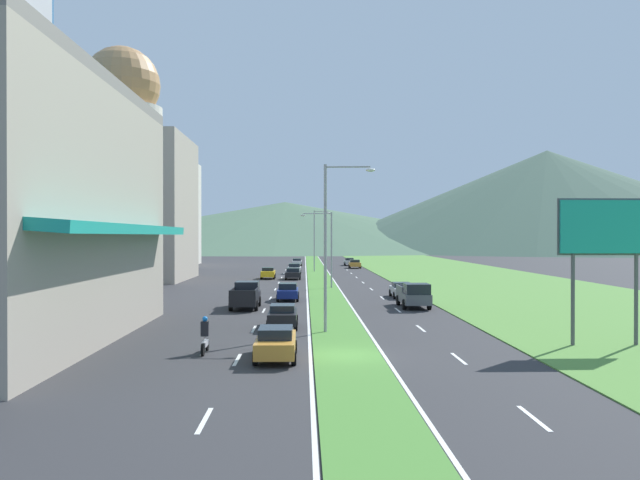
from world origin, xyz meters
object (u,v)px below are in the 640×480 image
(street_lamp_near, at_px, (331,236))
(motorcycle_rider, at_px, (205,338))
(car_4, at_px, (283,316))
(pickup_truck_0, at_px, (414,295))
(street_lamp_mid, at_px, (327,243))
(car_1, at_px, (294,268))
(car_5, at_px, (402,290))
(car_9, at_px, (276,343))
(car_7, at_px, (293,273))
(street_lamp_far, at_px, (316,237))
(car_6, at_px, (268,273))
(car_3, at_px, (349,262))
(car_8, at_px, (297,262))
(pickup_truck_1, at_px, (246,296))
(car_2, at_px, (355,264))
(car_0, at_px, (288,292))
(billboard_roadside, at_px, (605,235))

(street_lamp_near, relative_size, motorcycle_rider, 4.93)
(car_4, xyz_separation_m, pickup_truck_0, (9.99, 10.80, 0.23))
(street_lamp_mid, relative_size, car_1, 1.84)
(car_5, distance_m, pickup_truck_0, 8.43)
(street_lamp_mid, relative_size, car_9, 1.80)
(car_4, distance_m, car_7, 44.09)
(street_lamp_far, distance_m, car_9, 71.79)
(car_6, xyz_separation_m, car_7, (3.30, -0.93, -0.02))
(street_lamp_near, height_order, car_1, street_lamp_near)
(car_3, bearing_deg, car_1, -21.12)
(car_7, xyz_separation_m, pickup_truck_0, (10.12, -33.29, 0.22))
(car_8, bearing_deg, street_lamp_mid, -175.77)
(car_5, distance_m, car_7, 26.98)
(street_lamp_far, bearing_deg, motorcycle_rider, -95.41)
(pickup_truck_1, bearing_deg, pickup_truck_0, -90.42)
(car_2, xyz_separation_m, car_5, (0.13, -53.21, -0.04))
(car_6, relative_size, car_7, 0.92)
(street_lamp_near, xyz_separation_m, car_4, (-2.88, 2.04, -4.89))
(car_0, distance_m, car_2, 56.56)
(billboard_roadside, relative_size, car_3, 1.69)
(pickup_truck_1, xyz_separation_m, motorcycle_rider, (-0.20, -19.41, -0.24))
(street_lamp_near, height_order, car_4, street_lamp_near)
(car_2, xyz_separation_m, car_6, (-13.63, -27.42, 0.01))
(car_5, relative_size, pickup_truck_1, 0.82)
(car_5, bearing_deg, car_7, -157.19)
(car_3, bearing_deg, car_6, -19.55)
(car_2, bearing_deg, pickup_truck_0, -0.19)
(pickup_truck_0, bearing_deg, car_1, -167.52)
(car_4, bearing_deg, car_0, 0.35)
(car_6, xyz_separation_m, pickup_truck_0, (13.42, -34.22, 0.21))
(street_lamp_mid, bearing_deg, car_1, 98.48)
(street_lamp_near, relative_size, car_3, 2.20)
(street_lamp_far, bearing_deg, pickup_truck_1, -97.23)
(car_1, height_order, car_3, car_1)
(car_2, relative_size, motorcycle_rider, 2.00)
(car_7, xyz_separation_m, car_8, (0.08, 38.47, -0.05))
(car_1, relative_size, pickup_truck_0, 0.83)
(billboard_roadside, height_order, car_9, billboard_roadside)
(car_0, distance_m, car_4, 16.82)
(car_2, height_order, car_8, car_2)
(car_8, bearing_deg, street_lamp_far, -171.26)
(car_3, relative_size, car_8, 1.07)
(pickup_truck_1, relative_size, motorcycle_rider, 2.70)
(street_lamp_mid, bearing_deg, car_2, 81.54)
(car_0, bearing_deg, car_2, -10.49)
(car_5, xyz_separation_m, car_9, (-10.29, -29.25, 0.05))
(street_lamp_mid, relative_size, car_7, 1.88)
(street_lamp_mid, bearing_deg, street_lamp_far, 91.22)
(car_2, xyz_separation_m, motorcycle_rider, (-13.65, -80.95, -0.02))
(street_lamp_mid, relative_size, car_0, 1.88)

